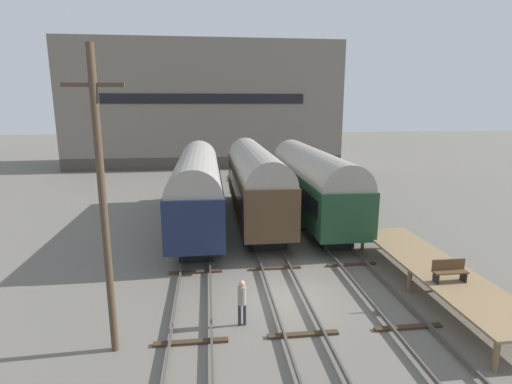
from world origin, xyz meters
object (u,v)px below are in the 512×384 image
at_px(train_car_brown, 255,179).
at_px(bench, 449,270).
at_px(train_car_green, 312,181).
at_px(person_worker, 242,298).
at_px(train_car_navy, 197,185).
at_px(utility_pole, 103,204).

relative_size(train_car_brown, bench, 11.09).
distance_m(train_car_green, person_worker, 14.76).
xyz_separation_m(train_car_navy, bench, (10.33, -12.30, -1.30)).
distance_m(train_car_green, train_car_navy, 8.03).
height_order(train_car_brown, bench, train_car_brown).
bearing_deg(person_worker, train_car_brown, 81.24).
bearing_deg(train_car_navy, bench, -49.99).
height_order(train_car_navy, utility_pole, utility_pole).
bearing_deg(person_worker, bench, 2.50).
height_order(train_car_green, utility_pole, utility_pole).
relative_size(train_car_green, train_car_navy, 0.98).
bearing_deg(utility_pole, train_car_green, 53.66).
distance_m(train_car_navy, bench, 16.11).
bearing_deg(person_worker, train_car_navy, 98.44).
xyz_separation_m(train_car_navy, person_worker, (1.88, -12.67, -1.84)).
bearing_deg(train_car_navy, utility_pole, -100.52).
height_order(train_car_brown, utility_pole, utility_pole).
bearing_deg(person_worker, utility_pole, -166.89).
xyz_separation_m(bench, person_worker, (-8.45, -0.37, -0.54)).
distance_m(train_car_green, bench, 13.21).
relative_size(train_car_navy, utility_pole, 1.60).
distance_m(bench, person_worker, 8.47).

